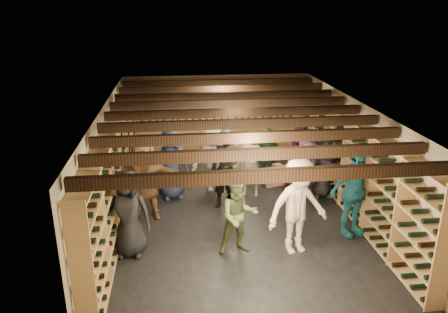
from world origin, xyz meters
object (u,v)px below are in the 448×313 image
Objects in this scene: crate_loose at (220,161)px; person_8 at (300,158)px; person_0 at (128,214)px; person_2 at (239,216)px; person_9 at (214,158)px; person_12 at (322,164)px; person_10 at (266,157)px; person_3 at (298,207)px; person_11 at (307,170)px; person_6 at (171,164)px; person_1 at (226,170)px; person_4 at (354,191)px; person_5 at (144,178)px; crate_stack_right at (273,175)px; crate_stack_left at (242,157)px; person_7 at (252,164)px.

person_8 is at bearing -49.91° from crate_loose.
person_0 reaches higher than person_2.
person_12 is (2.54, -0.60, -0.03)m from person_9.
person_10 is at bearing 1.38° from person_9.
person_3 is 1.23× the size of person_10.
person_9 is at bearing 61.92° from person_0.
person_12 is (0.46, 0.30, 0.01)m from person_11.
person_10 is (2.39, 0.47, -0.10)m from person_6.
person_4 reaches higher than person_1.
person_1 is 1.13× the size of person_11.
person_5 is at bearing -134.66° from person_6.
person_8 is (0.81, 2.73, -0.08)m from person_3.
person_4 is 4.19m from person_6.
person_1 is at bearing 130.61° from person_4.
person_8 is at bearing -12.30° from person_6.
person_6 reaches higher than person_0.
person_1 is at bearing 179.35° from person_12.
person_6 reaches higher than crate_stack_right.
person_2 is (-0.13, -4.72, 0.66)m from crate_loose.
person_3 reaches higher than person_1.
person_5 is at bearing -136.09° from crate_stack_left.
person_8 is at bearing 84.26° from person_4.
person_8 is (1.76, -2.10, 0.76)m from crate_loose.
person_0 is 1.02× the size of person_12.
person_8 reaches higher than crate_loose.
person_0 is 4.83m from person_12.
crate_stack_right is 1.33m from person_11.
person_2 is (-1.34, -3.05, 0.49)m from crate_stack_right.
person_6 is at bearing -169.67° from crate_stack_right.
person_7 reaches higher than crate_loose.
person_7 is (2.69, 2.36, -0.04)m from person_0.
person_6 is at bearing 131.47° from person_4.
person_11 is (3.11, -0.62, -0.04)m from person_6.
person_0 is at bearing -139.07° from crate_stack_right.
person_9 is (-0.88, 0.37, 0.05)m from person_7.
person_3 is 0.99× the size of person_4.
person_1 is at bearing 103.74° from person_3.
person_3 is (1.08, -0.11, 0.18)m from person_2.
crate_stack_right is 0.91m from person_8.
person_6 reaches higher than person_2.
person_4 reaches higher than crate_loose.
person_4 is 1.86m from person_12.
person_8 is (1.22, 0.13, 0.05)m from person_7.
person_10 is (2.96, 1.41, -0.16)m from person_5.
person_10 is (0.07, 3.16, -0.17)m from person_3.
person_9 reaches higher than crate_stack_right.
person_1 reaches higher than crate_stack_right.
person_8 is 0.86m from person_10.
crate_stack_left is 0.50× the size of person_9.
person_12 is at bearing -18.17° from person_6.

